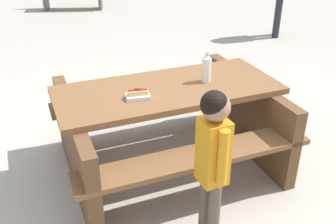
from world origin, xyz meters
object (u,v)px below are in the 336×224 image
hotdog_tray (138,95)px  child_in_coat (213,152)px  soda_bottle (207,68)px  picnic_table (168,120)px

hotdog_tray → child_in_coat: 0.85m
soda_bottle → hotdog_tray: soda_bottle is taller
picnic_table → hotdog_tray: hotdog_tray is taller
picnic_table → soda_bottle: 0.54m
soda_bottle → child_in_coat: size_ratio=0.23×
child_in_coat → hotdog_tray: bearing=-68.1°
hotdog_tray → child_in_coat: child_in_coat is taller
hotdog_tray → soda_bottle: bearing=-163.2°
hotdog_tray → child_in_coat: (-0.32, 0.79, -0.06)m
picnic_table → soda_bottle: soda_bottle is taller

